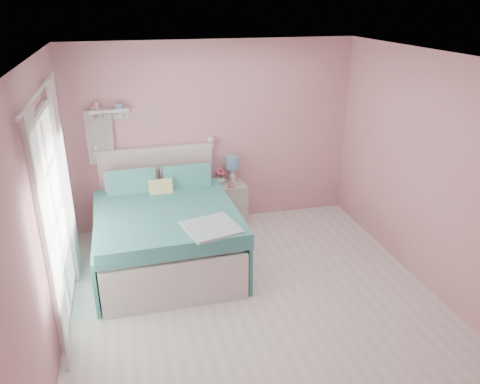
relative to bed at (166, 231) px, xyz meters
name	(u,v)px	position (x,y,z in m)	size (l,w,h in m)	color
floor	(257,305)	(0.84, -1.20, -0.41)	(4.50, 4.50, 0.00)	white
room_shell	(260,169)	(0.84, -1.20, 1.18)	(4.50, 4.50, 4.50)	pink
bed	(166,231)	(0.00, 0.00, 0.00)	(1.69, 2.11, 1.21)	silver
nightstand	(230,204)	(1.01, 0.81, -0.09)	(0.44, 0.43, 0.63)	beige
table_lamp	(232,164)	(1.06, 0.88, 0.49)	(0.19, 0.19, 0.39)	white
vase	(221,179)	(0.88, 0.86, 0.29)	(0.13, 0.13, 0.14)	silver
teacup	(231,185)	(1.00, 0.69, 0.26)	(0.09, 0.09, 0.07)	pink
roses	(220,172)	(0.88, 0.86, 0.40)	(0.14, 0.11, 0.12)	#D4486B
wall_shelf	(109,111)	(-0.55, 0.99, 1.33)	(0.50, 0.15, 0.25)	silver
hanging_dress	(100,137)	(-0.71, 0.98, 0.99)	(0.34, 0.03, 0.72)	white
french_door	(55,221)	(-1.13, -0.80, 0.67)	(0.04, 1.32, 2.16)	silver
curtain_near	(50,247)	(-1.08, -1.55, 0.77)	(0.04, 0.40, 2.32)	white
curtain_far	(66,183)	(-1.08, -0.06, 0.77)	(0.04, 0.40, 2.32)	white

